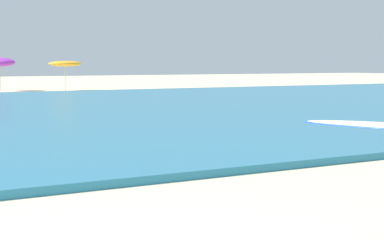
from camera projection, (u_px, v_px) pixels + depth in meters
The scene contains 2 objects.
beach_umbrella_4 at pixel (0, 62), 39.54m from camera, with size 1.92×1.95×2.22m.
beach_umbrella_5 at pixel (65, 64), 40.23m from camera, with size 2.15×2.15×1.97m.
Camera 1 is at (-1.81, -4.04, 1.82)m, focal length 57.36 mm.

